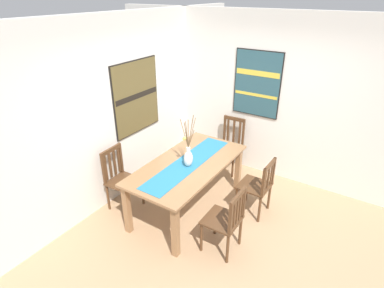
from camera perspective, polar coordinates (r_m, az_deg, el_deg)
The scene contains 12 objects.
ground_plane at distance 4.40m, azimuth 5.73°, elevation -16.01°, with size 6.40×6.40×0.03m, color #A37F5B.
wall_back at distance 4.67m, azimuth -14.17°, elevation 5.65°, with size 6.40×0.12×2.70m, color silver.
wall_side at distance 5.24m, azimuth 16.04°, elevation 7.73°, with size 0.12×6.40×2.70m, color silver.
dining_table at distance 4.41m, azimuth -0.73°, elevation -4.73°, with size 1.89×0.94×0.77m.
table_runner at distance 4.36m, azimuth -0.74°, elevation -3.50°, with size 1.74×0.36×0.01m, color #236B93.
centerpiece_vase at distance 4.22m, azimuth -0.70°, elevation -2.26°, with size 0.21×0.23×0.74m.
chair_0 at distance 4.67m, azimuth -12.98°, elevation -6.09°, with size 0.44×0.44×0.94m.
chair_1 at distance 3.86m, azimuth 6.36°, elevation -13.57°, with size 0.42×0.42×0.90m.
chair_2 at distance 4.53m, azimuth 11.99°, elevation -7.48°, with size 0.43×0.43×0.87m.
chair_3 at distance 5.53m, azimuth 6.99°, elevation -0.10°, with size 0.43×0.43×0.96m.
painting_on_back_wall at distance 4.86m, azimuth -10.22°, elevation 8.48°, with size 0.96×0.05×1.11m.
painting_on_side_wall at distance 5.24m, azimuth 11.88°, elevation 10.76°, with size 0.05×0.79×1.08m.
Camera 1 is at (-2.93, -1.40, 2.96)m, focal length 29.02 mm.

